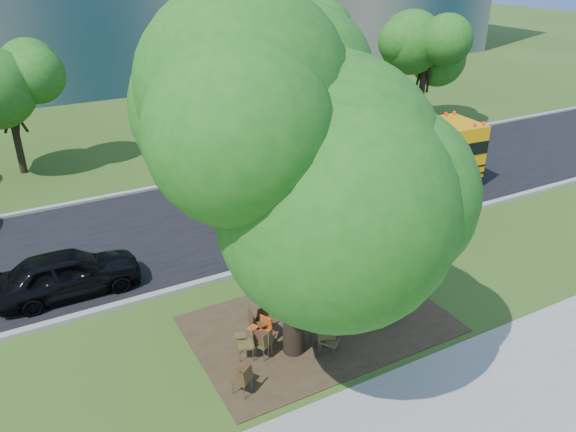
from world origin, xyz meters
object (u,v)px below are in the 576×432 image
chair_2 (265,341)px  chair_5 (328,338)px  chair_4 (327,333)px  chair_12 (388,295)px  main_tree (295,152)px  school_bus (368,162)px  chair_6 (392,300)px  chair_0 (244,377)px  chair_9 (263,328)px  chair_3 (317,324)px  chair_14 (265,319)px  chair_1 (264,339)px  chair_7 (371,307)px  chair_10 (255,321)px  black_car (68,273)px  chair_11 (333,322)px  chair_13 (389,271)px  chair_8 (248,341)px

chair_2 → chair_5: 1.61m
chair_4 → chair_12: (2.47, 0.70, -0.06)m
main_tree → school_bus: size_ratio=0.79×
chair_6 → chair_12: (0.05, 0.24, -0.01)m
chair_0 → chair_9: (1.20, 1.45, 0.00)m
chair_3 → chair_14: chair_14 is taller
chair_1 → chair_7: size_ratio=1.04×
chair_7 → chair_14: chair_14 is taller
chair_10 → chair_12: bearing=86.3°
chair_7 → chair_12: chair_12 is taller
main_tree → black_car: bearing=129.5°
school_bus → chair_7: school_bus is taller
chair_12 → chair_3: bearing=-65.2°
chair_11 → chair_13: (2.90, 1.35, 0.03)m
chair_1 → chair_4: bearing=17.1°
chair_8 → chair_9: 0.67m
chair_0 → chair_7: chair_7 is taller
chair_4 → chair_13: chair_4 is taller
chair_10 → chair_14: size_ratio=0.93×
chair_13 → black_car: bearing=149.0°
chair_13 → chair_7: bearing=-146.4°
chair_0 → chair_5: chair_5 is taller
chair_3 → chair_8: (-1.90, 0.23, 0.01)m
chair_3 → chair_10: 1.64m
chair_4 → chair_11: chair_4 is taller
chair_0 → chair_2: 1.36m
chair_9 → chair_12: chair_12 is taller
chair_2 → chair_5: chair_5 is taller
chair_8 → chair_13: (5.21, 1.00, 0.02)m
chair_1 → chair_12: bearing=41.2°
chair_1 → chair_6: bearing=37.6°
main_tree → chair_2: size_ratio=11.00×
main_tree → chair_1: size_ratio=10.68×
chair_6 → chair_12: size_ratio=1.02×
chair_2 → chair_14: chair_14 is taller
chair_5 → chair_11: 0.72m
chair_0 → chair_7: bearing=-22.2°
chair_5 → chair_0: bearing=-29.1°
main_tree → chair_6: bearing=0.4°
main_tree → chair_12: (3.21, 0.26, -4.91)m
chair_2 → chair_9: size_ratio=1.02×
chair_0 → chair_11: (2.93, 0.77, 0.02)m
school_bus → chair_14: school_bus is taller
chair_4 → chair_14: bearing=152.6°
chair_7 → chair_8: (-3.65, 0.25, 0.02)m
chair_2 → chair_9: bearing=42.0°
main_tree → black_car: 8.64m
chair_2 → chair_14: 0.93m
chair_5 → chair_7: (1.81, 0.63, -0.04)m
chair_0 → chair_12: bearing=-21.8°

